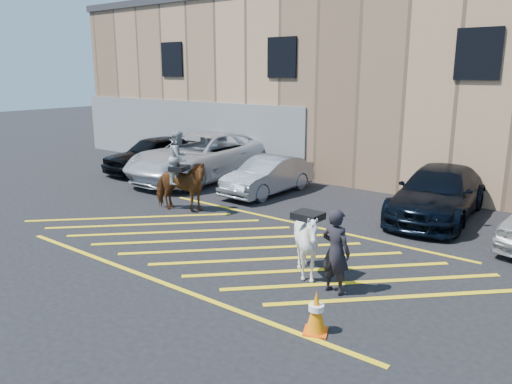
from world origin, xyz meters
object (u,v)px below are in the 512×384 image
Objects in this scene: car_blue_suv at (438,193)px; mounted_bay at (180,179)px; traffic_cone at (316,312)px; saddled_white at (307,243)px; car_white_pickup at (202,156)px; handler at (336,251)px; car_black_suv at (155,154)px; car_silver_sedan at (268,176)px.

car_blue_suv is 2.04× the size of mounted_bay.
saddled_white is at bearing 126.05° from traffic_cone.
car_white_pickup is at bearing 145.96° from saddled_white.
handler is (0.13, -6.24, 0.11)m from car_blue_suv.
saddled_white is (-0.78, 0.25, -0.08)m from handler.
traffic_cone is at bearing -38.19° from car_white_pickup.
car_black_suv is at bearing -20.19° from handler.
handler is 0.83m from saddled_white.
car_black_suv is 2.54m from car_white_pickup.
mounted_bay reaches higher than car_black_suv.
car_blue_suv is (8.99, 0.36, -0.17)m from car_white_pickup.
car_white_pickup reaches higher than traffic_cone.
traffic_cone is at bearing -47.77° from car_silver_sedan.
car_black_suv is at bearing -177.04° from car_white_pickup.
saddled_white is at bearing -46.20° from car_silver_sedan.
mounted_bay is at bearing -151.78° from car_blue_suv.
traffic_cone is (9.63, -7.40, -0.53)m from car_white_pickup.
car_black_suv is 12.17m from saddled_white.
handler is (9.12, -5.88, -0.06)m from car_white_pickup.
mounted_bay is at bearing -54.95° from car_white_pickup.
car_blue_suv is at bearing 8.08° from car_silver_sedan.
saddled_white is (5.66, -1.90, -0.23)m from mounted_bay.
handler reaches higher than car_silver_sedan.
car_black_suv is 5.97m from car_silver_sedan.
mounted_bay is at bearing -12.51° from handler.
car_black_suv is at bearing 179.38° from car_silver_sedan.
car_blue_suv is 3.00× the size of handler.
traffic_cone is at bearing 114.37° from handler.
car_white_pickup is at bearing 175.54° from car_silver_sedan.
car_blue_suv is at bearing 94.70° from traffic_cone.
car_silver_sedan is 0.77× the size of car_blue_suv.
saddled_white reaches higher than car_blue_suv.
handler is 1.11× the size of saddled_white.
car_white_pickup is (2.53, 0.16, 0.14)m from car_black_suv.
car_black_suv is 1.16× the size of car_silver_sedan.
car_silver_sedan is (5.96, -0.17, -0.13)m from car_black_suv.
car_silver_sedan is at bearing -6.10° from car_white_pickup.
car_white_pickup is 10.85m from handler.
car_silver_sedan is at bearing 132.78° from saddled_white.
traffic_cone is at bearing -53.95° from saddled_white.
car_white_pickup is 9.00m from car_blue_suv.
car_white_pickup is 12.16m from traffic_cone.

